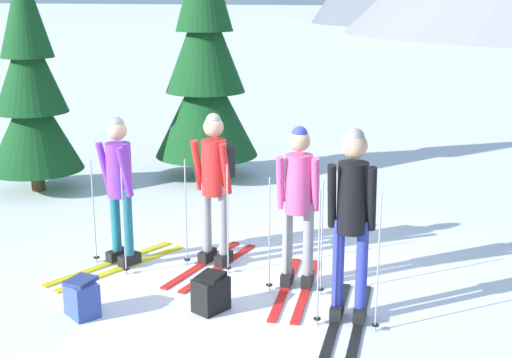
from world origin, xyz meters
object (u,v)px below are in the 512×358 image
skier_in_pink (298,201)px  skier_in_black (352,216)px  pine_tree_near (30,89)px  skier_in_purple (119,186)px  backpack_on_snow_beside (211,293)px  pine_tree_mid (205,66)px  backpack_on_snow_front (82,298)px  skier_in_red (215,180)px

skier_in_pink → skier_in_black: size_ratio=0.93×
pine_tree_near → skier_in_black: bearing=-21.4°
skier_in_purple → backpack_on_snow_beside: skier_in_purple is taller
pine_tree_mid → backpack_on_snow_front: bearing=-74.3°
skier_in_purple → pine_tree_mid: size_ratio=0.43×
skier_in_pink → skier_in_black: (0.74, -0.54, 0.09)m
skier_in_black → backpack_on_snow_front: (-2.35, -0.99, -0.85)m
pine_tree_near → backpack_on_snow_beside: bearing=-30.3°
skier_in_black → skier_in_purple: bearing=174.4°
backpack_on_snow_beside → skier_in_black: bearing=16.1°
skier_in_purple → backpack_on_snow_front: bearing=-71.1°
skier_in_black → backpack_on_snow_beside: bearing=-163.9°
skier_in_purple → skier_in_black: bearing=-5.6°
skier_in_red → skier_in_black: 1.97m
skier_in_black → pine_tree_near: size_ratio=0.53×
skier_in_red → pine_tree_near: 4.34m
skier_in_red → skier_in_pink: size_ratio=1.02×
skier_in_purple → skier_in_red: 1.07m
skier_in_red → backpack_on_snow_front: (-0.53, -1.74, -0.81)m
pine_tree_near → backpack_on_snow_front: size_ratio=9.01×
pine_tree_mid → backpack_on_snow_front: size_ratio=10.51×
skier_in_red → skier_in_black: bearing=-22.3°
skier_in_purple → skier_in_black: size_ratio=0.96×
skier_in_purple → pine_tree_near: size_ratio=0.51×
skier_in_red → pine_tree_near: pine_tree_near is taller
skier_in_red → skier_in_black: skier_in_black is taller
skier_in_black → backpack_on_snow_front: bearing=-157.2°
skier_in_purple → skier_in_red: size_ratio=1.02×
pine_tree_near → backpack_on_snow_front: bearing=-43.3°
skier_in_purple → pine_tree_near: pine_tree_near is taller
skier_in_pink → skier_in_red: bearing=168.9°
skier_in_purple → skier_in_black: 2.80m
pine_tree_mid → skier_in_black: bearing=-47.3°
skier_in_red → backpack_on_snow_front: 1.99m
skier_in_purple → skier_in_red: (0.96, 0.48, 0.06)m
skier_in_pink → pine_tree_mid: 4.79m
skier_in_red → backpack_on_snow_beside: size_ratio=4.61×
pine_tree_mid → backpack_on_snow_beside: (2.51, -4.48, -1.70)m
backpack_on_snow_beside → skier_in_red: bearing=115.9°
skier_in_black → backpack_on_snow_beside: 1.58m
skier_in_pink → pine_tree_mid: pine_tree_mid is taller
skier_in_purple → backpack_on_snow_front: (0.43, -1.26, -0.75)m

